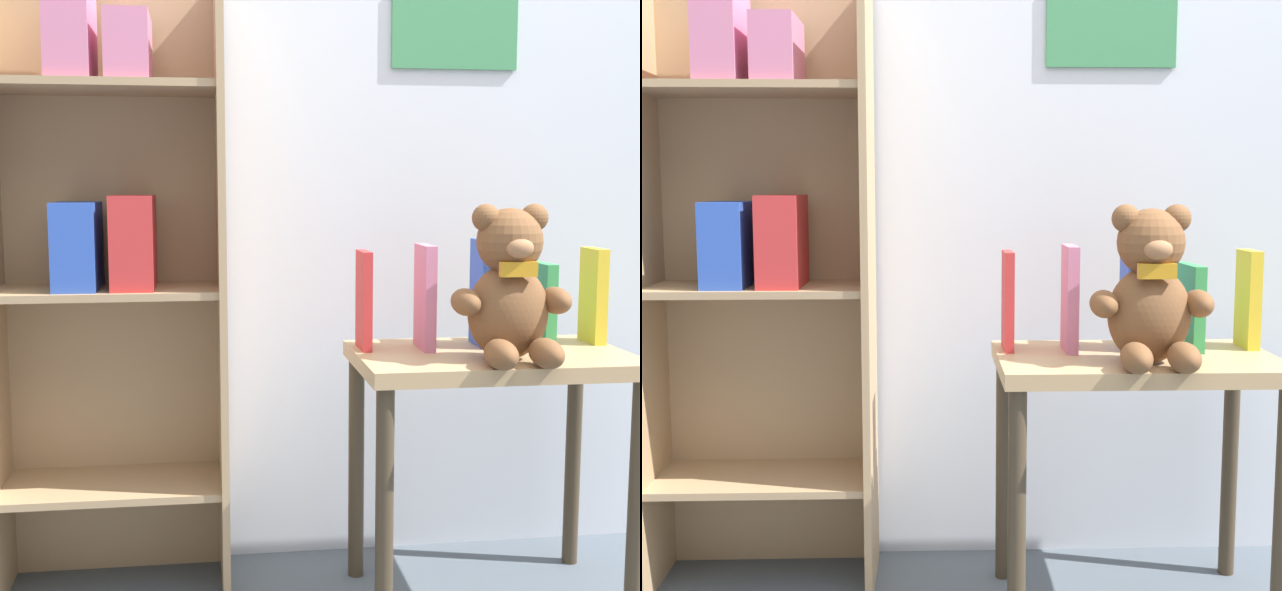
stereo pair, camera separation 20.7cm
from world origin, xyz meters
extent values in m
cube|color=silver|center=(0.00, 1.33, 1.25)|extent=(4.80, 0.06, 2.50)
cube|color=#3D8451|center=(0.05, 1.29, 1.40)|extent=(0.34, 0.01, 0.20)
cube|color=tan|center=(-1.12, 1.13, 0.75)|extent=(0.02, 0.29, 1.49)
cube|color=tan|center=(-0.57, 1.13, 0.75)|extent=(0.02, 0.29, 1.49)
cube|color=tan|center=(-0.84, 1.27, 0.75)|extent=(0.56, 0.02, 1.49)
cube|color=tan|center=(-0.84, 1.13, 0.27)|extent=(0.52, 0.27, 0.02)
cube|color=tan|center=(-0.84, 1.13, 0.75)|extent=(0.52, 0.27, 0.02)
cube|color=tan|center=(-0.84, 1.13, 1.23)|extent=(0.52, 0.27, 0.02)
cube|color=#D17093|center=(-0.91, 1.11, 1.34)|extent=(0.10, 0.20, 0.21)
cube|color=#D17093|center=(-0.78, 1.11, 1.31)|extent=(0.10, 0.20, 0.15)
cube|color=#2D51B7|center=(-0.91, 1.11, 0.86)|extent=(0.10, 0.20, 0.20)
cube|color=red|center=(-0.78, 1.11, 0.87)|extent=(0.10, 0.20, 0.22)
cube|color=tan|center=(0.05, 0.96, 0.59)|extent=(0.64, 0.41, 0.04)
cylinder|color=#3E3121|center=(-0.24, 0.78, 0.29)|extent=(0.04, 0.04, 0.57)
cylinder|color=#3E3121|center=(-0.24, 1.13, 0.29)|extent=(0.04, 0.04, 0.57)
cylinder|color=#3E3121|center=(0.34, 1.13, 0.29)|extent=(0.04, 0.04, 0.57)
ellipsoid|color=brown|center=(0.06, 0.87, 0.72)|extent=(0.18, 0.14, 0.21)
sphere|color=brown|center=(0.06, 0.87, 0.88)|extent=(0.15, 0.15, 0.15)
sphere|color=brown|center=(0.00, 0.87, 0.93)|extent=(0.06, 0.06, 0.06)
sphere|color=brown|center=(0.11, 0.87, 0.93)|extent=(0.06, 0.06, 0.06)
ellipsoid|color=#9B6842|center=(0.06, 0.80, 0.87)|extent=(0.06, 0.04, 0.04)
ellipsoid|color=brown|center=(-0.05, 0.85, 0.74)|extent=(0.06, 0.12, 0.06)
ellipsoid|color=brown|center=(0.16, 0.85, 0.74)|extent=(0.06, 0.12, 0.06)
ellipsoid|color=brown|center=(0.01, 0.76, 0.64)|extent=(0.06, 0.13, 0.06)
ellipsoid|color=brown|center=(0.11, 0.76, 0.64)|extent=(0.06, 0.13, 0.06)
cube|color=#C68419|center=(0.06, 0.81, 0.82)|extent=(0.08, 0.02, 0.03)
cube|color=red|center=(-0.24, 1.04, 0.73)|extent=(0.02, 0.11, 0.23)
cube|color=#D17093|center=(-0.09, 1.02, 0.74)|extent=(0.03, 0.13, 0.25)
cube|color=#2D51B7|center=(0.05, 1.04, 0.74)|extent=(0.03, 0.12, 0.26)
cube|color=#33934C|center=(0.20, 1.03, 0.71)|extent=(0.03, 0.15, 0.20)
cube|color=gold|center=(0.34, 1.05, 0.73)|extent=(0.03, 0.10, 0.24)
camera|label=1|loc=(-0.63, -1.03, 1.00)|focal=50.00mm
camera|label=2|loc=(-0.42, -1.05, 1.00)|focal=50.00mm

